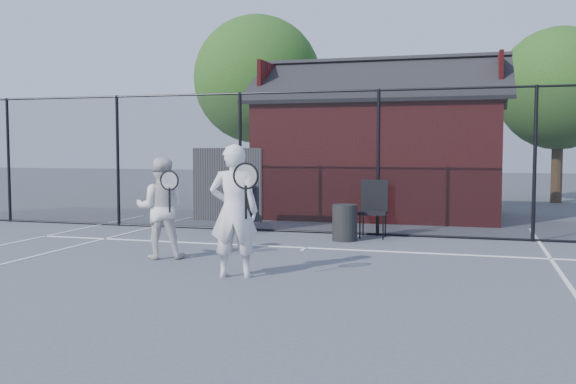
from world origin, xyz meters
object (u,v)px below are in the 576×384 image
(chair_left, at_px, (240,209))
(player_back, at_px, (161,208))
(chair_right, at_px, (373,210))
(waste_bin, at_px, (345,223))
(clubhouse, at_px, (381,155))
(player_front, at_px, (234,211))

(chair_left, bearing_deg, player_back, -103.72)
(chair_right, bearing_deg, waste_bin, -135.15)
(player_back, relative_size, chair_right, 1.45)
(chair_right, xyz_separation_m, waste_bin, (-0.47, -0.50, -0.21))
(chair_right, height_order, waste_bin, chair_right)
(clubhouse, height_order, player_front, clubhouse)
(chair_right, relative_size, waste_bin, 1.60)
(player_front, distance_m, waste_bin, 4.00)
(clubhouse, relative_size, player_front, 3.49)
(chair_left, bearing_deg, chair_right, -10.77)
(chair_left, bearing_deg, waste_bin, -22.80)
(player_front, relative_size, player_back, 1.13)
(player_back, height_order, waste_bin, player_back)
(player_front, relative_size, chair_left, 1.81)
(chair_right, bearing_deg, player_back, -134.13)
(player_front, distance_m, chair_left, 4.66)
(waste_bin, bearing_deg, chair_left, 167.97)
(clubhouse, bearing_deg, chair_right, -83.98)
(clubhouse, distance_m, waste_bin, 5.06)
(player_front, xyz_separation_m, player_back, (-1.71, 1.11, -0.11))
(player_back, relative_size, chair_left, 1.61)
(clubhouse, xyz_separation_m, chair_right, (0.46, -4.40, -1.04))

